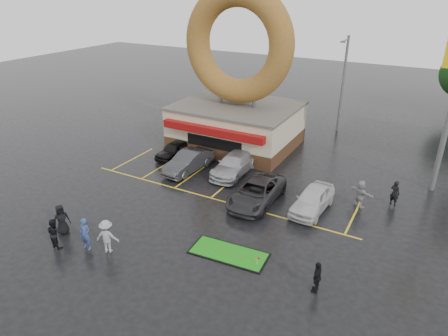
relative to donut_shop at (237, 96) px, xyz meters
The scene contains 18 objects.
ground 14.04m from the donut_shop, 76.98° to the right, with size 120.00×120.00×0.00m, color black.
donut_shop is the anchor object (origin of this frame).
streetlight_left 9.87m from the donut_shop, 135.22° to the left, with size 0.40×2.21×9.00m.
streetlight_mid 10.59m from the donut_shop, 48.62° to the left, with size 0.40×2.21×9.00m.
car_black 7.04m from the donut_shop, 122.85° to the right, with size 1.56×3.87×1.32m, color black.
car_dgrey 7.65m from the donut_shop, 96.00° to the right, with size 1.64×4.70×1.55m, color #313133.
car_silver 7.02m from the donut_shop, 64.24° to the right, with size 2.11×5.19×1.51m, color #ABACB0.
car_grey 11.08m from the donut_shop, 55.36° to the right, with size 2.50×5.42×1.51m, color #2A2A2C.
car_white 12.79m from the donut_shop, 39.48° to the right, with size 1.79×4.46×1.52m, color silver.
person_blue 18.04m from the donut_shop, 90.12° to the right, with size 0.68×0.45×1.86m, color navy.
person_blackjkt 18.79m from the donut_shop, 95.16° to the right, with size 0.84×0.65×1.73m, color black.
person_hoodie 17.71m from the donut_shop, 86.12° to the right, with size 1.24×0.71×1.92m, color gray.
person_bystander 17.82m from the donut_shop, 97.69° to the right, with size 0.91×0.59×1.86m, color black.
person_cameraman 19.41m from the donut_shop, 51.34° to the right, with size 0.96×0.40×1.64m, color black.
person_walker_near 13.81m from the donut_shop, 26.09° to the right, with size 1.72×0.55×1.86m, color #949497.
person_walker_far 15.07m from the donut_shop, 18.11° to the right, with size 0.63×0.41×1.73m, color black.
dumpster 7.83m from the donut_shop, behind, with size 1.80×1.20×1.30m, color #173C19.
putting_green 16.57m from the donut_shop, 64.14° to the right, with size 4.33×2.12×0.53m.
Camera 1 is at (12.20, -16.85, 13.23)m, focal length 32.00 mm.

